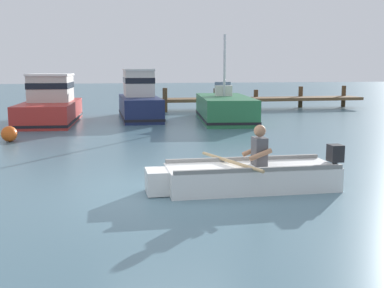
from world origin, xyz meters
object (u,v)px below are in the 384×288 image
at_px(rowboat_with_person, 247,176).
at_px(moored_boat_navy, 139,100).
at_px(moored_boat_red, 50,105).
at_px(mooring_buoy, 9,134).
at_px(moored_boat_green, 224,109).

height_order(rowboat_with_person, moored_boat_navy, moored_boat_navy).
distance_m(rowboat_with_person, moored_boat_red, 12.77).
xyz_separation_m(moored_boat_red, mooring_buoy, (-0.76, -5.05, -0.49)).
distance_m(moored_boat_green, mooring_buoy, 8.98).
bearing_deg(rowboat_with_person, mooring_buoy, 127.74).
bearing_deg(rowboat_with_person, moored_boat_green, 77.31).
xyz_separation_m(moored_boat_navy, moored_boat_green, (3.43, -1.56, -0.31)).
bearing_deg(rowboat_with_person, moored_boat_red, 110.92).
bearing_deg(moored_boat_green, moored_boat_red, 174.38).
bearing_deg(mooring_buoy, moored_boat_green, 29.00).
relative_size(moored_boat_green, mooring_buoy, 11.88).
bearing_deg(moored_boat_green, moored_boat_navy, 155.46).
distance_m(rowboat_with_person, moored_boat_navy, 12.83).
relative_size(rowboat_with_person, moored_boat_navy, 0.77).
height_order(moored_boat_red, mooring_buoy, moored_boat_red).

